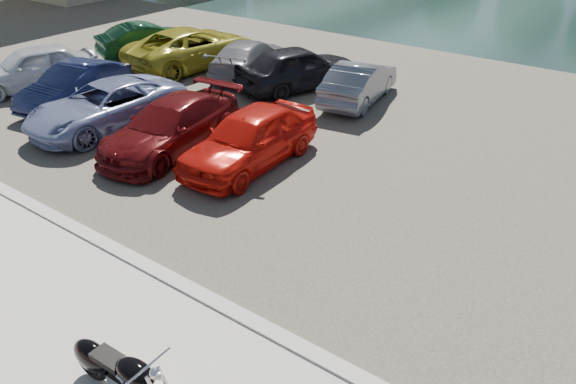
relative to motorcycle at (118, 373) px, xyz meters
name	(u,v)px	position (x,y,z in m)	size (l,w,h in m)	color
kerb	(236,315)	(0.16, 2.29, -0.49)	(60.00, 0.30, 0.14)	#ABAAA1
parking_lot	(443,142)	(0.16, 11.29, -0.54)	(60.00, 18.00, 0.04)	#413C34
motorcycle	(118,373)	(0.00, 0.00, 0.00)	(2.33, 0.75, 1.05)	black
car_0	(33,68)	(-13.33, 7.11, 0.24)	(1.79, 4.46, 1.52)	silver
car_1	(75,86)	(-10.76, 6.96, 0.14)	(1.40, 4.02, 1.32)	#141B3F
car_2	(106,106)	(-8.38, 6.36, 0.15)	(2.23, 4.84, 1.35)	#7D89B6
car_3	(171,126)	(-5.68, 6.41, 0.16)	(1.90, 4.68, 1.36)	#580C0E
car_4	(250,138)	(-3.36, 6.95, 0.22)	(1.75, 4.34, 1.48)	red
car_5	(148,40)	(-13.28, 12.31, 0.16)	(1.44, 4.13, 1.36)	#0E351D
car_6	(192,47)	(-10.74, 12.34, 0.24)	(2.53, 5.49, 1.52)	#A8A026
car_7	(248,57)	(-8.32, 12.85, 0.13)	(1.82, 4.47, 1.30)	gray
car_8	(298,67)	(-5.86, 12.60, 0.24)	(1.81, 4.49, 1.53)	black
car_9	(359,82)	(-3.48, 12.75, 0.14)	(1.39, 4.00, 1.32)	slate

